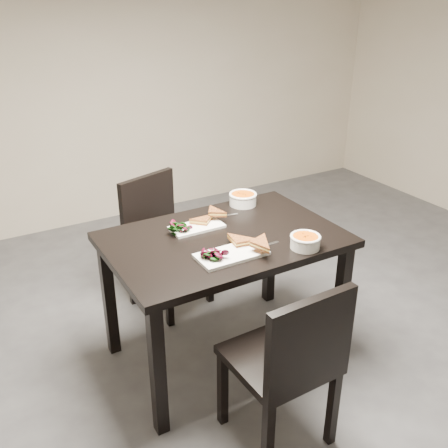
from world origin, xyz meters
The scene contains 15 objects.
ground centered at (0.00, 0.00, 0.00)m, with size 5.00×5.00×0.00m, color #47474C.
room_shell centered at (0.00, 0.00, 1.83)m, with size 5.02×5.02×2.81m.
table centered at (-0.39, 0.31, 0.65)m, with size 1.20×0.80×0.75m.
chair_near centered at (-0.46, -0.38, 0.48)m, with size 0.43×0.43×0.85m.
chair_far centered at (-0.45, 1.02, 0.48)m, with size 0.53×0.53×0.85m.
plate_near centered at (-0.46, 0.11, 0.76)m, with size 0.34×0.17×0.02m, color white.
sandwich_near centered at (-0.40, 0.12, 0.79)m, with size 0.17×0.13×0.06m, color brown, non-canonical shape.
salad_near centered at (-0.56, 0.11, 0.79)m, with size 0.11×0.10×0.05m, color black, non-canonical shape.
soup_bowl_near centered at (-0.10, 0.00, 0.79)m, with size 0.15×0.15×0.07m.
cutlery_near centered at (-0.27, 0.12, 0.75)m, with size 0.18×0.02×0.00m, color silver.
plate_far centered at (-0.46, 0.47, 0.76)m, with size 0.28×0.14×0.01m, color white.
sandwich_far centered at (-0.40, 0.45, 0.79)m, with size 0.14×0.11×0.05m, color brown, non-canonical shape.
salad_far centered at (-0.56, 0.47, 0.78)m, with size 0.09×0.08×0.04m, color black, non-canonical shape.
soup_bowl_far centered at (-0.08, 0.62, 0.79)m, with size 0.16×0.16×0.07m.
cutlery_far centered at (-0.26, 0.53, 0.75)m, with size 0.18×0.02×0.00m, color silver.
Camera 1 is at (-1.56, -1.72, 1.91)m, focal length 40.69 mm.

